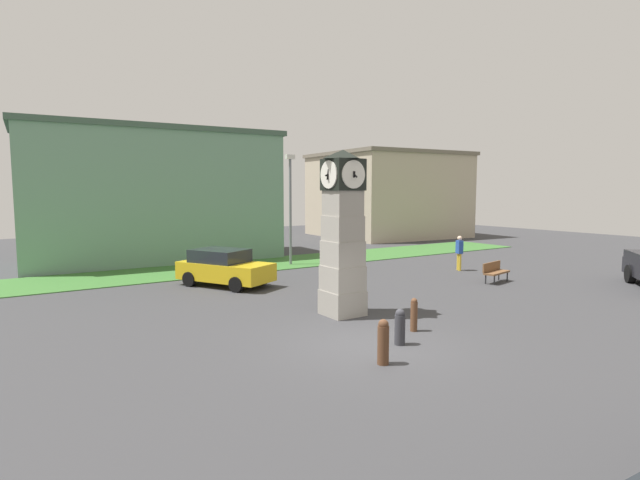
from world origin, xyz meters
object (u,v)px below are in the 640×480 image
bollard_mid_row (400,327)px  street_lamp_near_road (290,201)px  bollard_near_tower (383,341)px  pedestrian_near_bench (459,251)px  bench (495,271)px  clock_tower (343,235)px  bollard_far_row (414,314)px  car_far_lot (224,267)px

bollard_mid_row → street_lamp_near_road: street_lamp_near_road is taller
bollard_near_tower → pedestrian_near_bench: 14.93m
bollard_mid_row → bench: 10.67m
clock_tower → bollard_far_row: size_ratio=5.49×
bollard_mid_row → bollard_far_row: 1.42m
bench → bollard_mid_row: bearing=-155.5°
street_lamp_near_road → clock_tower: bearing=-111.2°
bollard_mid_row → pedestrian_near_bench: pedestrian_near_bench is taller
bollard_far_row → pedestrian_near_bench: pedestrian_near_bench is taller
car_far_lot → bench: size_ratio=2.66×
bollard_far_row → car_far_lot: 9.79m
car_far_lot → bench: 11.99m
clock_tower → bollard_near_tower: clock_tower is taller
clock_tower → bench: bearing=6.1°
clock_tower → street_lamp_near_road: street_lamp_near_road is taller
bollard_near_tower → bench: size_ratio=0.65×
bollard_far_row → street_lamp_near_road: bearing=75.3°
bollard_mid_row → clock_tower: bearing=80.0°
bench → pedestrian_near_bench: size_ratio=0.94×
bollard_mid_row → car_far_lot: car_far_lot is taller
bollard_near_tower → bollard_mid_row: 1.64m
bollard_mid_row → pedestrian_near_bench: 13.30m
clock_tower → pedestrian_near_bench: 11.23m
clock_tower → car_far_lot: 7.24m
bollard_far_row → pedestrian_near_bench: size_ratio=0.55×
bench → pedestrian_near_bench: bearing=68.6°
bollard_far_row → car_far_lot: (-1.93, 9.60, 0.30)m
clock_tower → street_lamp_near_road: bearing=68.8°
clock_tower → bollard_mid_row: size_ratio=5.56×
bollard_near_tower → clock_tower: bearing=65.7°
bollard_far_row → bench: (8.50, 3.69, 0.02)m
pedestrian_near_bench → car_far_lot: bearing=166.6°
bollard_mid_row → pedestrian_near_bench: (10.94, 7.54, 0.54)m
bollard_mid_row → bollard_near_tower: bearing=-146.2°
bollard_near_tower → pedestrian_near_bench: pedestrian_near_bench is taller
bench → street_lamp_near_road: 11.19m
bench → bollard_far_row: bearing=-156.5°
street_lamp_near_road → car_far_lot: bearing=-146.0°
bollard_near_tower → street_lamp_near_road: bearing=67.9°
car_far_lot → bench: (10.43, -5.91, -0.27)m
bollard_near_tower → pedestrian_near_bench: size_ratio=0.61×
clock_tower → pedestrian_near_bench: clock_tower is taller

